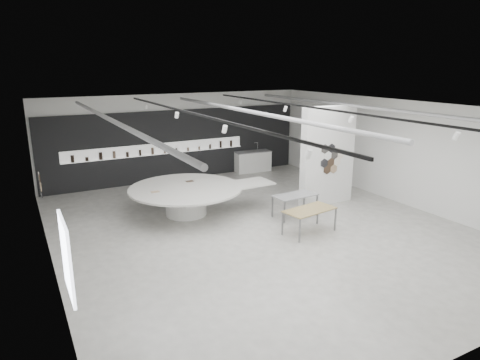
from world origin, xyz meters
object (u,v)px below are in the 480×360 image
partition_column (328,156)px  kitchen_counter (253,161)px  sample_table_stone (295,197)px  sample_table_wood (310,211)px  display_island (188,197)px

partition_column → kitchen_counter: size_ratio=2.00×
sample_table_stone → partition_column: bearing=18.8°
sample_table_wood → kitchen_counter: kitchen_counter is taller
display_island → kitchen_counter: bearing=38.9°
display_island → kitchen_counter: 6.58m
sample_table_wood → kitchen_counter: size_ratio=0.96×
kitchen_counter → sample_table_wood: bearing=-102.6°
display_island → sample_table_wood: size_ratio=2.88×
sample_table_stone → kitchen_counter: (1.90, 6.16, -0.20)m
kitchen_counter → display_island: bearing=-134.8°
display_island → kitchen_counter: kitchen_counter is taller
sample_table_wood → kitchen_counter: 7.96m
display_island → sample_table_wood: (2.64, -3.33, 0.07)m
sample_table_wood → sample_table_stone: size_ratio=1.13×
sample_table_stone → sample_table_wood: bearing=-108.5°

